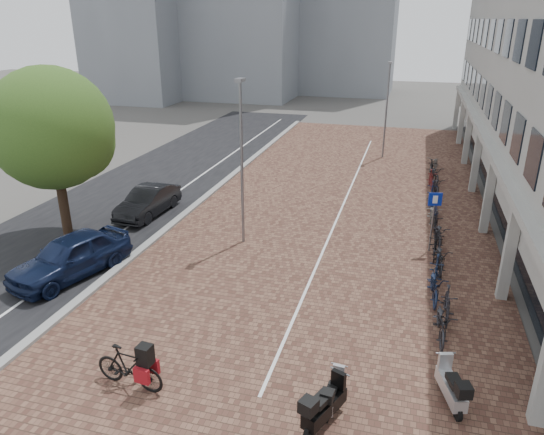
{
  "coord_description": "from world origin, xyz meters",
  "views": [
    {
      "loc": [
        5.28,
        -12.76,
        9.02
      ],
      "look_at": [
        0.0,
        6.0,
        1.3
      ],
      "focal_mm": 33.25,
      "sensor_mm": 36.0,
      "label": 1
    }
  ],
  "objects_px": {
    "car_dark": "(148,202)",
    "scooter_mid": "(325,404)",
    "scooter_front": "(333,392)",
    "parking_sign": "(434,212)",
    "car_navy": "(70,256)",
    "hero_bike": "(129,367)",
    "scooter_back": "(451,385)"
  },
  "relations": [
    {
      "from": "scooter_front",
      "to": "hero_bike",
      "type": "bearing_deg",
      "value": -166.84
    },
    {
      "from": "car_navy",
      "to": "hero_bike",
      "type": "relative_size",
      "value": 2.29
    },
    {
      "from": "car_navy",
      "to": "scooter_mid",
      "type": "relative_size",
      "value": 2.76
    },
    {
      "from": "hero_bike",
      "to": "parking_sign",
      "type": "bearing_deg",
      "value": -29.47
    },
    {
      "from": "car_navy",
      "to": "scooter_back",
      "type": "xyz_separation_m",
      "value": [
        13.34,
        -3.29,
        -0.25
      ]
    },
    {
      "from": "scooter_front",
      "to": "scooter_mid",
      "type": "relative_size",
      "value": 0.82
    },
    {
      "from": "car_navy",
      "to": "scooter_front",
      "type": "height_order",
      "value": "car_navy"
    },
    {
      "from": "car_navy",
      "to": "scooter_back",
      "type": "distance_m",
      "value": 13.74
    },
    {
      "from": "car_dark",
      "to": "scooter_back",
      "type": "height_order",
      "value": "car_dark"
    },
    {
      "from": "scooter_front",
      "to": "parking_sign",
      "type": "xyz_separation_m",
      "value": [
        2.39,
        10.06,
        1.26
      ]
    },
    {
      "from": "car_dark",
      "to": "scooter_mid",
      "type": "distance_m",
      "value": 15.61
    },
    {
      "from": "car_navy",
      "to": "scooter_back",
      "type": "bearing_deg",
      "value": 3.17
    },
    {
      "from": "car_dark",
      "to": "parking_sign",
      "type": "relative_size",
      "value": 1.62
    },
    {
      "from": "scooter_mid",
      "to": "car_navy",
      "type": "bearing_deg",
      "value": 177.95
    },
    {
      "from": "car_dark",
      "to": "scooter_front",
      "type": "xyz_separation_m",
      "value": [
        10.89,
        -10.72,
        -0.21
      ]
    },
    {
      "from": "car_navy",
      "to": "hero_bike",
      "type": "distance_m",
      "value": 7.24
    },
    {
      "from": "car_dark",
      "to": "scooter_mid",
      "type": "xyz_separation_m",
      "value": [
        10.78,
        -11.29,
        -0.1
      ]
    },
    {
      "from": "scooter_mid",
      "to": "scooter_back",
      "type": "relative_size",
      "value": 1.05
    },
    {
      "from": "car_dark",
      "to": "parking_sign",
      "type": "distance_m",
      "value": 13.33
    },
    {
      "from": "hero_bike",
      "to": "scooter_front",
      "type": "relative_size",
      "value": 1.47
    },
    {
      "from": "car_navy",
      "to": "scooter_front",
      "type": "bearing_deg",
      "value": -4.92
    },
    {
      "from": "scooter_front",
      "to": "parking_sign",
      "type": "height_order",
      "value": "parking_sign"
    },
    {
      "from": "car_dark",
      "to": "car_navy",
      "type": "bearing_deg",
      "value": -84.27
    },
    {
      "from": "scooter_mid",
      "to": "car_dark",
      "type": "bearing_deg",
      "value": 156.44
    },
    {
      "from": "car_navy",
      "to": "parking_sign",
      "type": "distance_m",
      "value": 14.21
    },
    {
      "from": "car_dark",
      "to": "scooter_mid",
      "type": "height_order",
      "value": "car_dark"
    },
    {
      "from": "car_navy",
      "to": "scooter_mid",
      "type": "bearing_deg",
      "value": -7.79
    },
    {
      "from": "hero_bike",
      "to": "scooter_mid",
      "type": "bearing_deg",
      "value": -83.21
    },
    {
      "from": "scooter_back",
      "to": "car_navy",
      "type": "bearing_deg",
      "value": 149.26
    },
    {
      "from": "hero_bike",
      "to": "scooter_front",
      "type": "distance_m",
      "value": 5.27
    },
    {
      "from": "car_navy",
      "to": "parking_sign",
      "type": "xyz_separation_m",
      "value": [
        12.93,
        5.81,
        0.94
      ]
    },
    {
      "from": "scooter_front",
      "to": "scooter_back",
      "type": "distance_m",
      "value": 2.96
    }
  ]
}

